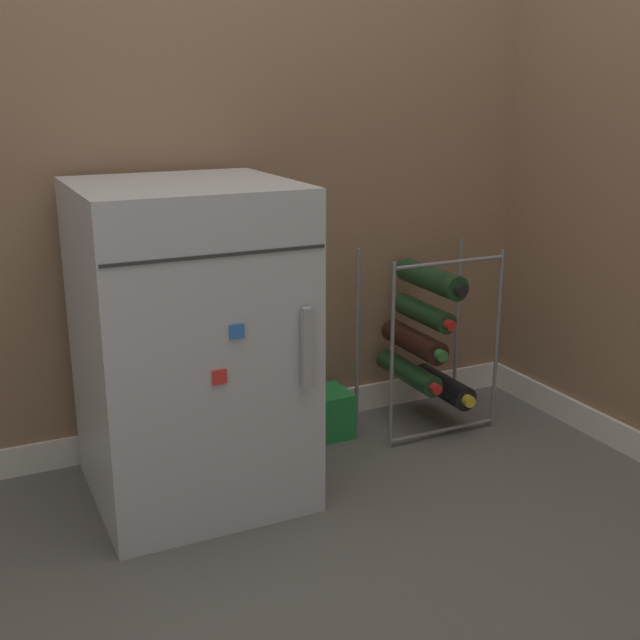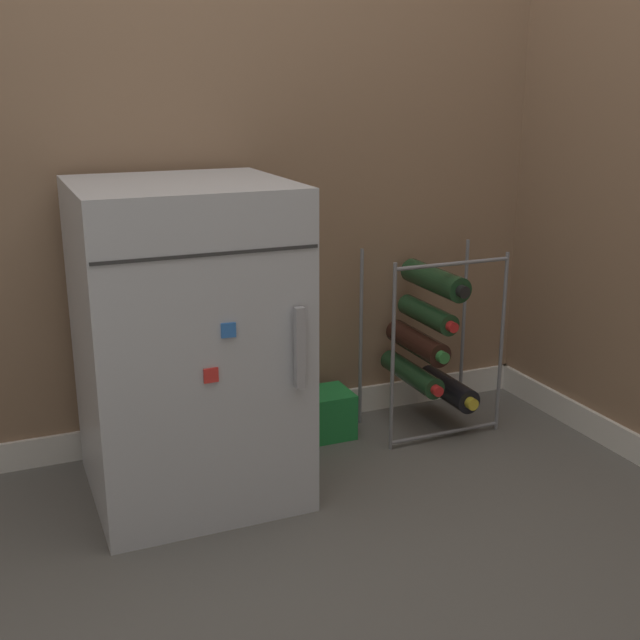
% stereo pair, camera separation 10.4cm
% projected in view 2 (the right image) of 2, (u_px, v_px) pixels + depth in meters
% --- Properties ---
extents(ground_plane, '(14.00, 14.00, 0.00)m').
position_uv_depth(ground_plane, '(347.00, 494.00, 2.24)').
color(ground_plane, '#56544F').
extents(wall_back, '(6.79, 0.07, 2.50)m').
position_uv_depth(wall_back, '(273.00, 35.00, 2.38)').
color(wall_back, '#84664C').
rests_on(wall_back, ground_plane).
extents(mini_fridge, '(0.55, 0.57, 0.86)m').
position_uv_depth(mini_fridge, '(187.00, 342.00, 2.16)').
color(mini_fridge, '#B7BABF').
rests_on(mini_fridge, ground_plane).
extents(wine_rack, '(0.41, 0.33, 0.60)m').
position_uv_depth(wine_rack, '(429.00, 340.00, 2.60)').
color(wine_rack, slate).
rests_on(wine_rack, ground_plane).
extents(soda_box, '(0.26, 0.15, 0.15)m').
position_uv_depth(soda_box, '(311.00, 416.00, 2.58)').
color(soda_box, '#1E7F38').
rests_on(soda_box, ground_plane).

